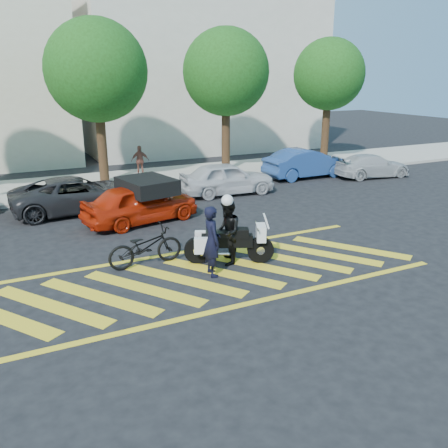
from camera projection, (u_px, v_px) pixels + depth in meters
name	position (u px, v px, depth m)	size (l,w,h in m)	color
ground	(205.00, 276.00, 12.61)	(90.00, 90.00, 0.00)	black
sidewalk	(105.00, 183.00, 22.87)	(60.00, 5.00, 0.15)	#9E998E
crosswalk	(204.00, 276.00, 12.59)	(12.33, 4.00, 0.01)	gold
building_right	(201.00, 68.00, 32.68)	(16.00, 8.00, 11.00)	beige
tree_center	(99.00, 74.00, 21.45)	(4.60, 4.60, 7.56)	black
tree_right	(228.00, 75.00, 24.18)	(4.40, 4.40, 7.41)	black
tree_far_right	(330.00, 77.00, 26.92)	(4.00, 4.00, 7.10)	black
officer_bike	(212.00, 241.00, 12.41)	(0.69, 0.46, 1.90)	black
bicycle	(145.00, 246.00, 13.15)	(0.74, 2.13, 1.12)	black
police_motorcycle	(228.00, 242.00, 13.32)	(2.38, 1.41, 1.12)	black
officer_moto	(227.00, 232.00, 13.20)	(0.90, 0.70, 1.85)	black
red_convertible	(141.00, 203.00, 16.96)	(1.69, 4.20, 1.43)	#B11F08
parked_mid_left	(77.00, 195.00, 18.27)	(2.27, 4.93, 1.37)	black
parked_mid_right	(227.00, 178.00, 20.95)	(1.70, 4.22, 1.44)	#B5B5B9
parked_right	(306.00, 163.00, 24.32)	(1.57, 4.50, 1.48)	navy
parked_far_right	(372.00, 166.00, 24.47)	(1.64, 4.04, 1.17)	#A3A7AB
pedestrian_right	(140.00, 161.00, 24.06)	(0.89, 0.37, 1.52)	brown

